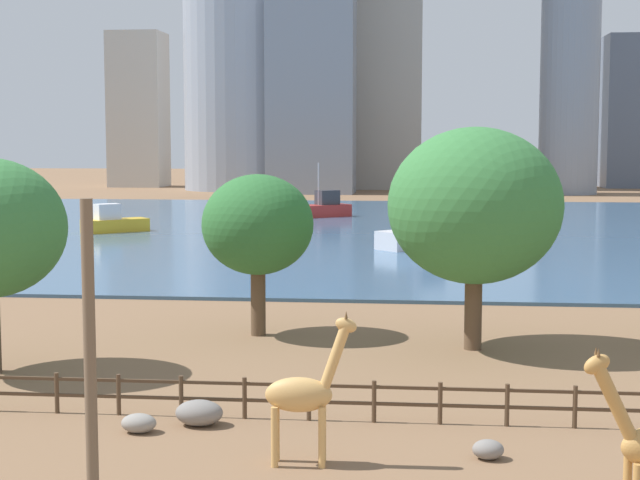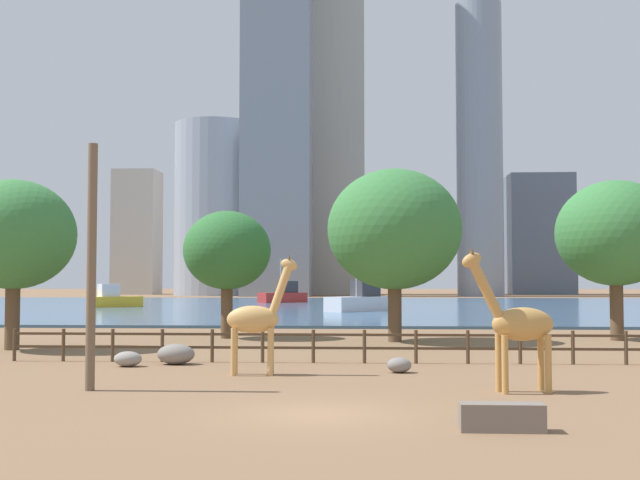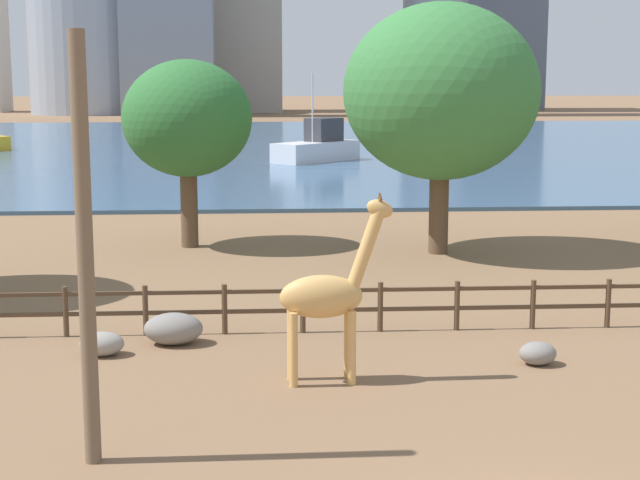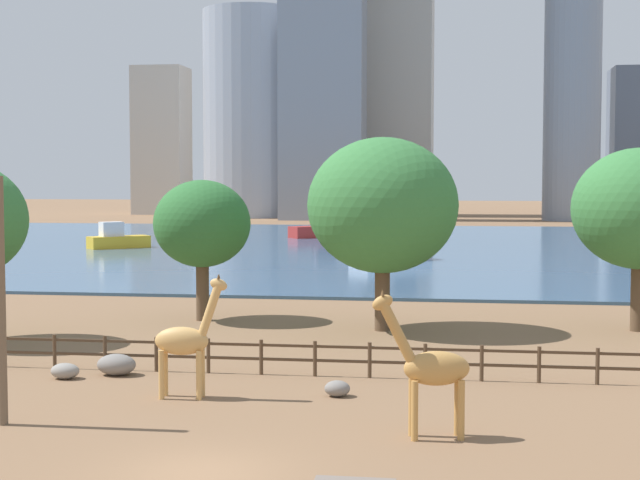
# 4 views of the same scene
# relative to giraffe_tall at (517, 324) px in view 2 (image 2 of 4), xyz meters

# --- Properties ---
(ground_plane) EXTENTS (400.00, 400.00, 0.00)m
(ground_plane) POSITION_rel_giraffe_tall_xyz_m (-5.53, 75.95, -1.98)
(ground_plane) COLOR brown
(harbor_water) EXTENTS (180.00, 86.00, 0.20)m
(harbor_water) POSITION_rel_giraffe_tall_xyz_m (-5.53, 72.95, -1.88)
(harbor_water) COLOR #3D6084
(harbor_water) RESTS_ON ground
(giraffe_tall) EXTENTS (2.85, 1.09, 4.19)m
(giraffe_tall) POSITION_rel_giraffe_tall_xyz_m (0.00, 0.00, 0.00)
(giraffe_tall) COLOR #C18C47
(giraffe_tall) RESTS_ON ground
(giraffe_companion) EXTENTS (2.50, 0.81, 4.14)m
(giraffe_companion) POSITION_rel_giraffe_tall_xyz_m (-8.15, 3.83, -0.06)
(giraffe_companion) COLOR tan
(giraffe_companion) RESTS_ON ground
(utility_pole) EXTENTS (0.28, 0.28, 7.32)m
(utility_pole) POSITION_rel_giraffe_tall_xyz_m (-12.51, -0.34, 1.68)
(utility_pole) COLOR brown
(utility_pole) RESTS_ON ground
(boulder_near_fence) EXTENTS (1.45, 1.05, 0.79)m
(boulder_near_fence) POSITION_rel_giraffe_tall_xyz_m (-11.73, 7.06, -1.59)
(boulder_near_fence) COLOR gray
(boulder_near_fence) RESTS_ON ground
(boulder_by_pole) EXTENTS (0.86, 0.71, 0.54)m
(boulder_by_pole) POSITION_rel_giraffe_tall_xyz_m (-3.24, 4.77, -1.71)
(boulder_by_pole) COLOR gray
(boulder_by_pole) RESTS_ON ground
(boulder_small) EXTENTS (1.05, 0.76, 0.57)m
(boulder_small) POSITION_rel_giraffe_tall_xyz_m (-13.35, 6.16, -1.69)
(boulder_small) COLOR gray
(boulder_small) RESTS_ON ground
(feeding_trough) EXTENTS (1.80, 0.60, 0.60)m
(feeding_trough) POSITION_rel_giraffe_tall_xyz_m (-1.46, -6.03, -1.68)
(feeding_trough) COLOR #72665B
(feeding_trough) RESTS_ON ground
(enclosure_fence) EXTENTS (26.12, 0.14, 1.30)m
(enclosure_fence) POSITION_rel_giraffe_tall_xyz_m (-5.95, 7.95, -1.22)
(enclosure_fence) COLOR #4C3826
(enclosure_fence) RESTS_ON ground
(tree_left_large) EXTENTS (6.36, 6.36, 8.67)m
(tree_left_large) POSITION_rel_giraffe_tall_xyz_m (9.07, 20.59, 3.79)
(tree_left_large) COLOR brown
(tree_left_large) RESTS_ON ground
(tree_center_broad) EXTENTS (7.13, 7.13, 9.16)m
(tree_center_broad) POSITION_rel_giraffe_tall_xyz_m (-2.92, 18.96, 3.96)
(tree_center_broad) COLOR brown
(tree_center_broad) RESTS_ON ground
(tree_right_tall) EXTENTS (5.74, 5.74, 7.99)m
(tree_right_tall) POSITION_rel_giraffe_tall_xyz_m (-20.94, 13.02, 3.39)
(tree_right_tall) COLOR brown
(tree_right_tall) RESTS_ON ground
(tree_left_small) EXTENTS (4.92, 4.92, 7.15)m
(tree_left_small) POSITION_rel_giraffe_tall_xyz_m (-12.23, 20.95, 2.91)
(tree_left_small) COLOR brown
(tree_left_small) RESTS_ON ground
(boat_ferry) EXTENTS (5.94, 5.53, 2.63)m
(boat_ferry) POSITION_rel_giraffe_tall_xyz_m (-33.29, 66.23, -0.89)
(boat_ferry) COLOR gold
(boat_ferry) RESTS_ON harbor_water
(boat_sailboat) EXTENTS (6.73, 5.99, 6.00)m
(boat_sailboat) POSITION_rel_giraffe_tall_xyz_m (-15.92, 86.38, -0.78)
(boat_sailboat) COLOR #B22D28
(boat_sailboat) RESTS_ON harbor_water
(boat_tug) EXTENTS (6.89, 6.87, 6.44)m
(boat_tug) POSITION_rel_giraffe_tall_xyz_m (-5.07, 55.89, -0.71)
(boat_tug) COLOR silver
(boat_tug) RESTS_ON harbor_water
(skyline_tower_needle) EXTENTS (17.87, 17.87, 37.43)m
(skyline_tower_needle) POSITION_rel_giraffe_tall_xyz_m (-37.53, 149.11, 16.74)
(skyline_tower_needle) COLOR #939EAD
(skyline_tower_needle) RESTS_ON ground
(skyline_block_central) EXTENTS (16.93, 15.59, 93.25)m
(skyline_block_central) POSITION_rel_giraffe_tall_xyz_m (-13.51, 158.21, 44.64)
(skyline_block_central) COLOR #ADA89E
(skyline_block_central) RESTS_ON ground
(skyline_tower_glass) EXTENTS (14.04, 9.03, 99.94)m
(skyline_tower_glass) POSITION_rel_giraffe_tall_xyz_m (-22.90, 138.31, 47.99)
(skyline_tower_glass) COLOR gray
(skyline_tower_glass) RESTS_ON ground
(skyline_block_left) EXTENTS (14.64, 11.65, 27.76)m
(skyline_block_left) POSITION_rel_giraffe_tall_xyz_m (35.59, 165.58, 11.90)
(skyline_block_left) COLOR slate
(skyline_block_left) RESTS_ON ground
(skyline_block_right) EXTENTS (9.84, 9.01, 28.66)m
(skyline_block_right) POSITION_rel_giraffe_tall_xyz_m (-57.82, 158.94, 12.35)
(skyline_block_right) COLOR #B7B2A8
(skyline_block_right) RESTS_ON ground
(skyline_tower_short) EXTENTS (9.38, 9.38, 60.18)m
(skyline_tower_short) POSITION_rel_giraffe_tall_xyz_m (18.53, 140.60, 28.11)
(skyline_tower_short) COLOR gray
(skyline_tower_short) RESTS_ON ground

